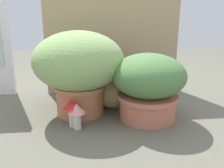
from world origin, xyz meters
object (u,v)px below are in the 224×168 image
object	(u,v)px
grass_planter	(79,66)
leafy_planter	(148,84)
cat	(113,90)
mushroom_ornament_pink	(77,112)
mushroom_ornament_red	(72,107)

from	to	relation	value
grass_planter	leafy_planter	size ratio (longest dim) A/B	1.28
grass_planter	cat	bearing A→B (deg)	13.12
cat	mushroom_ornament_pink	distance (m)	0.34
mushroom_ornament_red	grass_planter	bearing A→B (deg)	78.24
cat	mushroom_ornament_red	distance (m)	0.34
grass_planter	mushroom_ornament_red	world-z (taller)	grass_planter
grass_planter	leafy_planter	distance (m)	0.41
cat	leafy_planter	bearing A→B (deg)	-43.83
leafy_planter	mushroom_ornament_pink	distance (m)	0.42
mushroom_ornament_pink	mushroom_ornament_red	distance (m)	0.04
grass_planter	mushroom_ornament_red	distance (m)	0.26
grass_planter	mushroom_ornament_pink	size ratio (longest dim) A/B	3.82
mushroom_ornament_pink	grass_planter	bearing A→B (deg)	86.26
mushroom_ornament_red	mushroom_ornament_pink	bearing A→B (deg)	-48.25
cat	grass_planter	bearing A→B (deg)	-166.88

